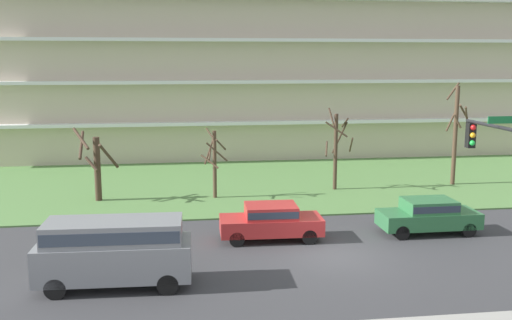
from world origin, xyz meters
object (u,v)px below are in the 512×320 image
Objects in this scene: tree_center at (337,147)px; sedan_red_near_right at (271,220)px; tree_far_left at (96,164)px; tree_left at (214,161)px; van_gray_center_right at (114,248)px; tree_right at (456,132)px; sedan_green_near_left at (428,214)px.

sedan_red_near_right is at bearing -120.96° from tree_center.
tree_far_left is 1.02× the size of tree_left.
tree_far_left is at bearing -175.78° from tree_center.
van_gray_center_right is (-4.24, -12.33, -0.76)m from tree_left.
tree_center reaches higher than tree_left.
tree_right is at bearing 6.09° from tree_left.
tree_center is 9.35m from sedan_green_near_left.
tree_center reaches higher than sedan_green_near_left.
tree_right reaches higher than tree_far_left.
tree_far_left is 17.52m from sedan_green_near_left.
tree_right is 23.79m from van_gray_center_right.
sedan_green_near_left is (9.10, -7.83, -1.28)m from tree_left.
tree_far_left is at bearing 178.55° from tree_left.
tree_left is at bearing -173.91° from tree_right.
tree_left is 0.91× the size of sedan_red_near_right.
tree_right reaches higher than sedan_green_near_left.
tree_far_left is at bearing 101.95° from van_gray_center_right.
tree_left is 0.92× the size of sedan_green_near_left.
tree_right reaches higher than van_gray_center_right.
tree_far_left is 21.47m from tree_right.
tree_center is at bearing -176.88° from tree_right.
van_gray_center_right is (-11.57, -13.51, -1.21)m from tree_center.
sedan_red_near_right is (-5.41, -9.01, -1.74)m from tree_center.
tree_right reaches higher than sedan_red_near_right.
tree_left is at bearing -74.49° from sedan_red_near_right.
tree_far_left reaches higher than sedan_green_near_left.
sedan_green_near_left is (15.54, -8.00, -1.26)m from tree_far_left.
van_gray_center_right is (-19.18, -13.93, -1.96)m from tree_right.
van_gray_center_right is at bearing -130.56° from tree_center.
sedan_green_near_left is 0.99× the size of sedan_red_near_right.
tree_right is at bearing 3.12° from tree_center.
tree_right is 1.43× the size of sedan_red_near_right.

